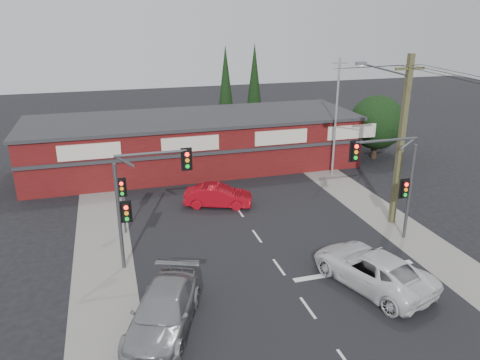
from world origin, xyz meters
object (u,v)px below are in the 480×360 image
object	(u,v)px
white_suv	(372,269)
utility_pole	(400,137)
red_sedan	(218,196)
shop_building	(194,142)
silver_suv	(163,311)

from	to	relation	value
white_suv	utility_pole	distance (m)	8.75
red_sedan	shop_building	size ratio (longest dim) A/B	0.16
white_suv	shop_building	bearing A→B (deg)	-95.29
white_suv	shop_building	size ratio (longest dim) A/B	0.22
white_suv	silver_suv	distance (m)	9.80
silver_suv	red_sedan	size ratio (longest dim) A/B	1.29
white_suv	shop_building	world-z (taller)	shop_building
silver_suv	utility_pole	world-z (taller)	utility_pole
shop_building	red_sedan	bearing A→B (deg)	-90.62
white_suv	silver_suv	bearing A→B (deg)	-15.02
white_suv	silver_suv	size ratio (longest dim) A/B	1.07
shop_building	utility_pole	bearing A→B (deg)	-56.24
silver_suv	shop_building	world-z (taller)	shop_building
utility_pole	silver_suv	bearing A→B (deg)	-156.42
shop_building	utility_pole	xyz separation A→B (m)	(9.36, -14.00, 3.26)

